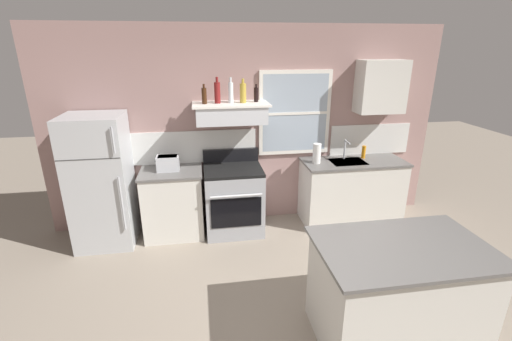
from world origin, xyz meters
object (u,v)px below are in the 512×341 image
Objects in this scene: refrigerator at (101,182)px; bottle_brown_stout at (204,96)px; bottle_balsamic_dark at (256,94)px; toaster at (168,163)px; stove_range at (234,199)px; kitchen_island at (397,292)px; bottle_red_label_wine at (217,92)px; bottle_champagne_gold_foil at (243,93)px; paper_towel_roll at (317,153)px; bottle_clear_tall at (231,92)px; dish_soap_bottle at (364,152)px.

bottle_brown_stout reaches higher than refrigerator.
refrigerator is 7.42× the size of bottle_balsamic_dark.
toaster reaches higher than stove_range.
kitchen_island is (0.84, -2.25, -1.38)m from bottle_balsamic_dark.
refrigerator is at bearing -179.21° from stove_range.
bottle_red_label_wine reaches higher than bottle_champagne_gold_foil.
bottle_red_label_wine reaches higher than paper_towel_roll.
bottle_brown_stout is 0.76× the size of bottle_red_label_wine.
toaster is at bearing -177.38° from bottle_champagne_gold_foil.
toaster is 0.27× the size of stove_range.
stove_range is 0.78× the size of kitchen_island.
toaster is 0.98m from bottle_brown_stout.
bottle_clear_tall is at bearing 172.72° from bottle_champagne_gold_foil.
toaster is at bearing -175.88° from bottle_balsamic_dark.
refrigerator is 5.19× the size of bottle_red_label_wine.
stove_range is at bearing -3.86° from toaster.
bottle_red_label_wine reaches higher than stove_range.
bottle_red_label_wine is 0.23× the size of kitchen_island.
bottle_champagne_gold_foil is at bearing -178.79° from dish_soap_bottle.
bottle_clear_tall reaches higher than bottle_champagne_gold_foil.
bottle_clear_tall is at bearing -176.66° from bottle_balsamic_dark.
bottle_clear_tall is 1.39× the size of bottle_balsamic_dark.
bottle_balsamic_dark is at bearing 5.20° from bottle_brown_stout.
toaster is 1.31m from bottle_champagne_gold_foil.
paper_towel_roll is 2.23m from kitchen_island.
bottle_clear_tall is 1.42m from paper_towel_roll.
stove_range is 1.42m from bottle_clear_tall.
stove_range is at bearing 119.12° from kitchen_island.
bottle_brown_stout reaches higher than kitchen_island.
bottle_brown_stout is at bearing 4.43° from refrigerator.
paper_towel_roll is at bearing -1.64° from bottle_brown_stout.
bottle_balsamic_dark is at bearing 110.56° from kitchen_island.
dish_soap_bottle is (3.53, 0.16, 0.17)m from refrigerator.
stove_range is at bearing -175.82° from dish_soap_bottle.
bottle_red_label_wine is 1.19× the size of paper_towel_roll.
bottle_balsamic_dark is at bearing 179.92° from dish_soap_bottle.
toaster is 1.10m from bottle_red_label_wine.
bottle_red_label_wine is (1.49, 0.13, 1.05)m from refrigerator.
toaster is 0.21× the size of kitchen_island.
bottle_champagne_gold_foil is at bearing -0.76° from bottle_red_label_wine.
bottle_brown_stout is 0.17× the size of kitchen_island.
dish_soap_bottle is 0.13× the size of kitchen_island.
refrigerator is 0.84m from toaster.
bottle_champagne_gold_foil is (0.16, 0.10, 1.40)m from stove_range.
dish_soap_bottle is at bearing 2.60° from refrigerator.
bottle_champagne_gold_foil reaches higher than paper_towel_roll.
bottle_clear_tall is at bearing 175.85° from paper_towel_roll.
bottle_brown_stout is at bearing -177.47° from bottle_champagne_gold_foil.
kitchen_island is at bearing -47.24° from toaster.
bottle_balsamic_dark is at bearing 12.51° from bottle_champagne_gold_foil.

